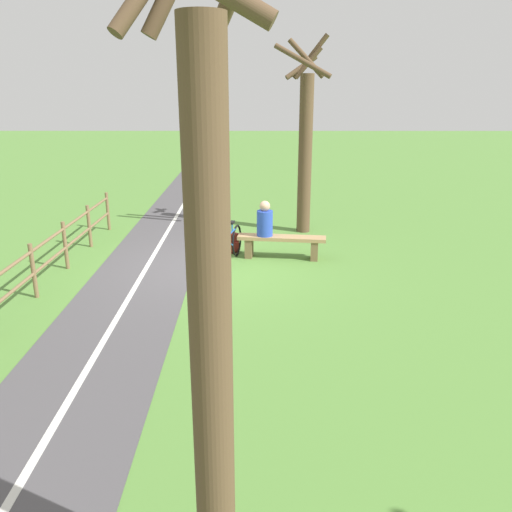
% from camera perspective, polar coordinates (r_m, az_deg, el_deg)
% --- Properties ---
extents(ground_plane, '(80.00, 80.00, 0.00)m').
position_cam_1_polar(ground_plane, '(11.25, -5.01, -1.05)').
color(ground_plane, '#548438').
extents(paved_path, '(2.60, 36.03, 0.02)m').
position_cam_1_polar(paved_path, '(7.89, -17.40, -10.42)').
color(paved_path, '#4C494C').
rests_on(paved_path, ground_plane).
extents(path_centre_line, '(0.60, 32.00, 0.00)m').
position_cam_1_polar(path_centre_line, '(7.89, -17.41, -10.35)').
color(path_centre_line, silver).
rests_on(path_centre_line, paved_path).
extents(bench, '(2.02, 0.62, 0.52)m').
position_cam_1_polar(bench, '(11.61, 2.87, 1.48)').
color(bench, '#A88456').
rests_on(bench, ground_plane).
extents(person_seated, '(0.40, 0.40, 0.80)m').
position_cam_1_polar(person_seated, '(11.52, 0.99, 3.96)').
color(person_seated, '#2847B7').
rests_on(person_seated, bench).
extents(bicycle, '(0.44, 1.79, 0.91)m').
position_cam_1_polar(bicycle, '(11.27, -2.87, 1.09)').
color(bicycle, black).
rests_on(bicycle, ground_plane).
extents(backpack, '(0.35, 0.34, 0.46)m').
position_cam_1_polar(backpack, '(12.06, -2.71, 1.43)').
color(backpack, maroon).
rests_on(backpack, ground_plane).
extents(fence_roadside, '(0.09, 9.82, 1.03)m').
position_cam_1_polar(fence_roadside, '(10.14, -23.63, -1.05)').
color(fence_roadside, brown).
rests_on(fence_roadside, ground_plane).
extents(tree_far_left, '(1.43, 1.47, 5.03)m').
position_cam_1_polar(tree_far_left, '(13.61, 5.51, 12.52)').
color(tree_far_left, brown).
rests_on(tree_far_left, ground_plane).
extents(tree_by_path, '(0.96, 1.00, 4.92)m').
position_cam_1_polar(tree_by_path, '(3.21, -5.15, -7.66)').
color(tree_by_path, brown).
rests_on(tree_by_path, ground_plane).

